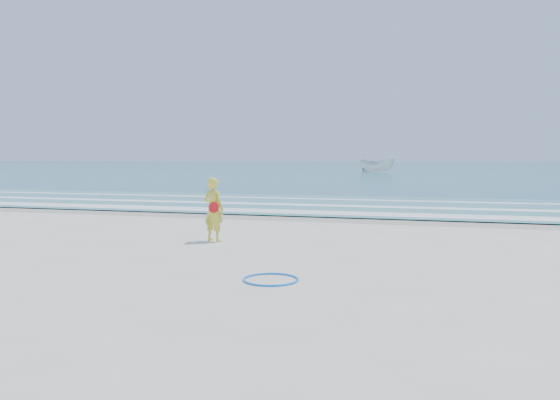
# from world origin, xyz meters

# --- Properties ---
(ground) EXTENTS (400.00, 400.00, 0.00)m
(ground) POSITION_xyz_m (0.00, 0.00, 0.00)
(ground) COLOR silver
(ground) RESTS_ON ground
(wet_sand) EXTENTS (400.00, 2.40, 0.00)m
(wet_sand) POSITION_xyz_m (0.00, 9.00, 0.00)
(wet_sand) COLOR #B2A893
(wet_sand) RESTS_ON ground
(ocean) EXTENTS (400.00, 190.00, 0.04)m
(ocean) POSITION_xyz_m (0.00, 105.00, 0.02)
(ocean) COLOR #19727F
(ocean) RESTS_ON ground
(shallow) EXTENTS (400.00, 10.00, 0.01)m
(shallow) POSITION_xyz_m (0.00, 14.00, 0.04)
(shallow) COLOR #59B7AD
(shallow) RESTS_ON ocean
(foam_near) EXTENTS (400.00, 1.40, 0.01)m
(foam_near) POSITION_xyz_m (0.00, 10.30, 0.05)
(foam_near) COLOR white
(foam_near) RESTS_ON shallow
(foam_mid) EXTENTS (400.00, 0.90, 0.01)m
(foam_mid) POSITION_xyz_m (0.00, 13.20, 0.05)
(foam_mid) COLOR white
(foam_mid) RESTS_ON shallow
(foam_far) EXTENTS (400.00, 0.60, 0.01)m
(foam_far) POSITION_xyz_m (0.00, 16.50, 0.05)
(foam_far) COLOR white
(foam_far) RESTS_ON shallow
(hoop) EXTENTS (1.25, 1.25, 0.03)m
(hoop) POSITION_xyz_m (1.74, -0.42, 0.02)
(hoop) COLOR #0C7CE6
(hoop) RESTS_ON ground
(boat) EXTENTS (5.00, 2.74, 1.83)m
(boat) POSITION_xyz_m (-3.07, 63.34, 0.95)
(boat) COLOR white
(boat) RESTS_ON ocean
(woman) EXTENTS (0.66, 0.54, 1.58)m
(woman) POSITION_xyz_m (-0.86, 3.27, 0.79)
(woman) COLOR yellow
(woman) RESTS_ON ground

